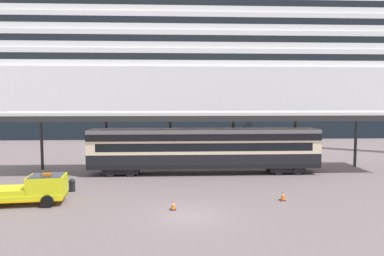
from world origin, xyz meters
name	(u,v)px	position (x,y,z in m)	size (l,w,h in m)	color
ground_plane	(190,216)	(0.00, 0.00, 0.00)	(400.00, 400.00, 0.00)	slate
cruise_ship	(141,68)	(-7.28, 51.15, 12.64)	(122.17, 23.58, 37.83)	black
platform_canopy	(204,115)	(1.83, 12.49, 5.38)	(37.37, 5.21, 5.66)	silver
train_carriage	(204,149)	(1.83, 12.05, 2.30)	(20.83, 2.81, 4.11)	black
service_truck	(32,189)	(-10.19, 2.94, 0.99)	(5.39, 2.68, 2.02)	yellow
traffic_cone_near	(283,196)	(6.43, 2.92, 0.35)	(0.36, 0.36, 0.70)	black
traffic_cone_mid	(173,205)	(-0.97, 1.23, 0.31)	(0.36, 0.36, 0.63)	black
quay_bollard	(72,185)	(-8.50, 6.07, 0.52)	(0.48, 0.48, 0.96)	black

